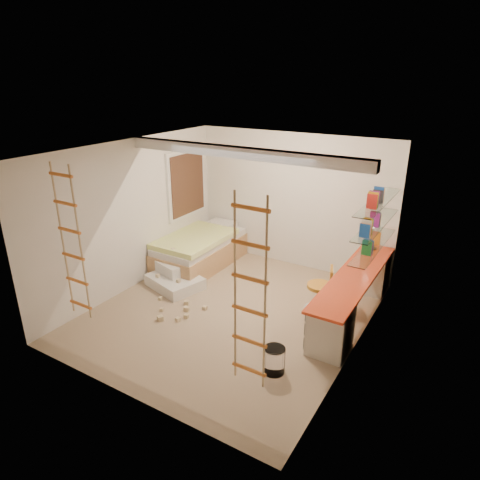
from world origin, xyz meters
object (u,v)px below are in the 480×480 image
Objects in this scene: desk at (353,294)px; swivel_chair at (321,295)px; bed at (200,250)px; play_platform at (175,278)px.

swivel_chair reaches higher than desk.
bed reaches higher than play_platform.
desk is 1.40× the size of bed.
desk reaches higher than play_platform.
bed is (-3.20, 0.36, -0.07)m from desk.
bed is at bearing 173.51° from desk.
play_platform is (0.13, -0.96, -0.17)m from bed.
bed is at bearing 97.51° from play_platform.
swivel_chair is (2.70, -0.46, -0.04)m from bed.
desk is at bearing -6.49° from bed.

